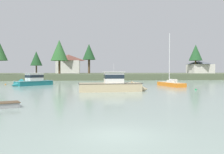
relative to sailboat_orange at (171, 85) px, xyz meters
name	(u,v)px	position (x,y,z in m)	size (l,w,h in m)	color
ground_plane	(117,135)	(-15.43, -34.23, -0.24)	(509.50, 509.50, 0.00)	gray
far_shore_bank	(91,76)	(-15.43, 49.16, 0.75)	(229.28, 42.89, 1.97)	#4C563D
sailboat_orange	(171,85)	(0.00, 0.00, 0.00)	(3.57, 7.94, 11.37)	orange
cruiser_teal	(31,82)	(-28.95, 5.53, 0.41)	(8.39, 8.02, 5.18)	#196B70
cruiser_sand	(117,87)	(-12.36, -9.98, 0.41)	(11.00, 3.29, 5.31)	tan
mooring_buoy_orange	(5,84)	(-35.16, 8.70, -0.18)	(0.32, 0.32, 0.38)	orange
mooring_buoy_green	(196,90)	(0.81, -9.25, -0.18)	(0.33, 0.33, 0.38)	#1E8C47
shore_tree_far_right	(36,59)	(-36.47, 47.17, 7.56)	(4.50, 4.50, 8.62)	brown
shore_tree_left_mid	(59,50)	(-27.24, 43.17, 10.42)	(6.37, 6.37, 12.65)	brown
shore_tree_center_left	(196,53)	(29.29, 49.86, 10.54)	(5.60, 5.60, 12.31)	brown
shore_tree_inland_c	(89,52)	(-16.15, 48.67, 10.28)	(5.16, 5.16, 11.86)	brown
cottage_hillside	(200,67)	(33.01, 53.21, 4.62)	(10.06, 9.35, 5.59)	silver
cottage_near_water	(68,64)	(-25.05, 56.97, 5.93)	(10.56, 10.32, 8.10)	silver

